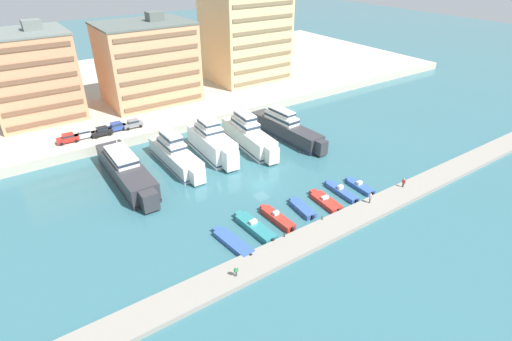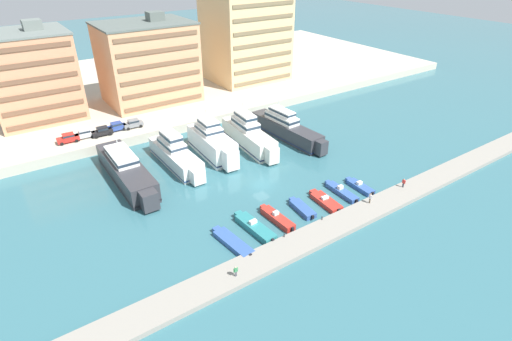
% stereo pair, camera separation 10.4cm
% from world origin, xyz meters
% --- Properties ---
extents(ground_plane, '(400.00, 400.00, 0.00)m').
position_xyz_m(ground_plane, '(0.00, 0.00, 0.00)').
color(ground_plane, '#336670').
extents(quay_promenade, '(180.00, 70.00, 2.02)m').
position_xyz_m(quay_promenade, '(0.00, 62.27, 1.01)').
color(quay_promenade, '#BCB29E').
rests_on(quay_promenade, ground).
extents(pier_dock, '(120.00, 4.44, 0.71)m').
position_xyz_m(pier_dock, '(0.00, -16.15, 0.36)').
color(pier_dock, gray).
rests_on(pier_dock, ground).
extents(yacht_charcoal_far_left, '(4.79, 22.90, 6.65)m').
position_xyz_m(yacht_charcoal_far_left, '(-18.61, 14.11, 2.02)').
color(yacht_charcoal_far_left, '#333338').
rests_on(yacht_charcoal_far_left, ground).
extents(yacht_white_left, '(4.29, 18.44, 7.74)m').
position_xyz_m(yacht_white_left, '(-9.07, 14.91, 2.12)').
color(yacht_white_left, white).
rests_on(yacht_white_left, ground).
extents(yacht_white_mid_left, '(5.30, 16.34, 8.73)m').
position_xyz_m(yacht_white_mid_left, '(-1.51, 14.42, 2.66)').
color(yacht_white_mid_left, white).
rests_on(yacht_white_mid_left, ground).
extents(yacht_ivory_center_left, '(5.36, 19.23, 8.51)m').
position_xyz_m(yacht_ivory_center_left, '(6.49, 13.80, 2.47)').
color(yacht_ivory_center_left, silver).
rests_on(yacht_ivory_center_left, ground).
extents(yacht_charcoal_center, '(4.73, 21.98, 7.76)m').
position_xyz_m(yacht_charcoal_center, '(15.24, 12.71, 2.20)').
color(yacht_charcoal_center, '#333338').
rests_on(yacht_charcoal_center, ground).
extents(motorboat_blue_far_left, '(2.73, 8.14, 0.82)m').
position_xyz_m(motorboat_blue_far_left, '(-12.42, -10.81, 0.37)').
color(motorboat_blue_far_left, '#33569E').
rests_on(motorboat_blue_far_left, ground).
extents(motorboat_teal_left, '(2.50, 8.54, 1.51)m').
position_xyz_m(motorboat_teal_left, '(-8.12, -9.85, 0.52)').
color(motorboat_teal_left, teal).
rests_on(motorboat_teal_left, ground).
extents(motorboat_red_mid_left, '(1.86, 7.35, 1.54)m').
position_xyz_m(motorboat_red_mid_left, '(-4.14, -9.95, 0.52)').
color(motorboat_red_mid_left, red).
rests_on(motorboat_red_mid_left, ground).
extents(motorboat_blue_center_left, '(2.26, 6.03, 0.88)m').
position_xyz_m(motorboat_blue_center_left, '(0.66, -10.03, 0.43)').
color(motorboat_blue_center_left, '#33569E').
rests_on(motorboat_blue_center_left, ground).
extents(motorboat_red_center, '(2.54, 6.91, 1.21)m').
position_xyz_m(motorboat_red_center, '(5.05, -10.57, 0.41)').
color(motorboat_red_center, red).
rests_on(motorboat_red_center, ground).
extents(motorboat_blue_center_right, '(1.85, 7.41, 1.39)m').
position_xyz_m(motorboat_blue_center_right, '(9.18, -9.96, 0.42)').
color(motorboat_blue_center_right, '#33569E').
rests_on(motorboat_blue_center_right, ground).
extents(motorboat_blue_mid_right, '(1.90, 6.13, 1.26)m').
position_xyz_m(motorboat_blue_mid_right, '(12.94, -10.55, 0.40)').
color(motorboat_blue_mid_right, '#33569E').
rests_on(motorboat_blue_mid_right, ground).
extents(car_red_far_left, '(4.15, 2.03, 1.80)m').
position_xyz_m(car_red_far_left, '(-24.20, 31.70, 2.99)').
color(car_red_far_left, red).
rests_on(car_red_far_left, quay_promenade).
extents(car_silver_left, '(4.16, 2.04, 1.80)m').
position_xyz_m(car_silver_left, '(-21.09, 32.00, 2.99)').
color(car_silver_left, '#B7BCC1').
rests_on(car_silver_left, quay_promenade).
extents(car_black_mid_left, '(4.13, 1.98, 1.80)m').
position_xyz_m(car_black_mid_left, '(-17.74, 31.21, 2.99)').
color(car_black_mid_left, black).
rests_on(car_black_mid_left, quay_promenade).
extents(car_blue_center_left, '(4.12, 1.95, 1.80)m').
position_xyz_m(car_blue_center_left, '(-14.63, 32.02, 2.99)').
color(car_blue_center_left, '#28428E').
rests_on(car_blue_center_left, quay_promenade).
extents(car_grey_center, '(4.13, 1.98, 1.80)m').
position_xyz_m(car_grey_center, '(-11.15, 31.60, 2.99)').
color(car_grey_center, slate).
rests_on(car_grey_center, quay_promenade).
extents(apartment_block_far_left, '(17.28, 16.05, 20.63)m').
position_xyz_m(apartment_block_far_left, '(-25.93, 49.31, 11.39)').
color(apartment_block_far_left, tan).
rests_on(apartment_block_far_left, quay_promenade).
extents(apartment_block_left, '(21.31, 16.32, 20.56)m').
position_xyz_m(apartment_block_left, '(-1.06, 46.21, 11.34)').
color(apartment_block_left, tan).
rests_on(apartment_block_left, quay_promenade).
extents(apartment_block_mid_left, '(20.68, 17.70, 28.15)m').
position_xyz_m(apartment_block_mid_left, '(28.57, 48.50, 15.14)').
color(apartment_block_mid_left, '#E0BC84').
rests_on(apartment_block_mid_left, quay_promenade).
extents(pedestrian_near_edge, '(0.34, 0.66, 1.74)m').
position_xyz_m(pedestrian_near_edge, '(10.11, -15.14, 1.74)').
color(pedestrian_near_edge, '#7A6B56').
rests_on(pedestrian_near_edge, pier_dock).
extents(pedestrian_mid_deck, '(0.24, 0.62, 1.60)m').
position_xyz_m(pedestrian_mid_deck, '(18.32, -15.05, 1.66)').
color(pedestrian_mid_deck, '#282D3D').
rests_on(pedestrian_mid_deck, pier_dock).
extents(pedestrian_far_side, '(0.60, 0.24, 1.54)m').
position_xyz_m(pedestrian_far_side, '(-15.60, -16.82, 1.62)').
color(pedestrian_far_side, '#4C515B').
rests_on(pedestrian_far_side, pier_dock).
extents(bollard_west, '(0.20, 0.20, 0.61)m').
position_xyz_m(bollard_west, '(-6.08, -14.18, 1.04)').
color(bollard_west, '#2D2D33').
rests_on(bollard_west, pier_dock).
extents(bollard_west_mid, '(0.20, 0.20, 0.61)m').
position_xyz_m(bollard_west_mid, '(0.96, -14.18, 1.04)').
color(bollard_west_mid, '#2D2D33').
rests_on(bollard_west_mid, pier_dock).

